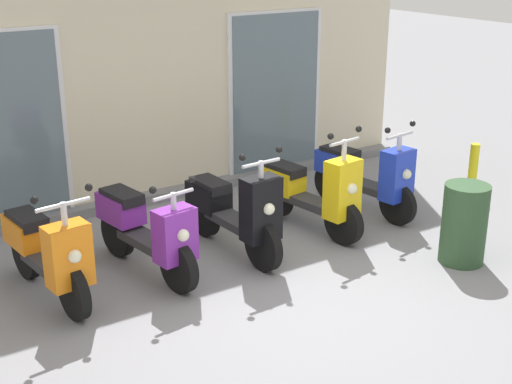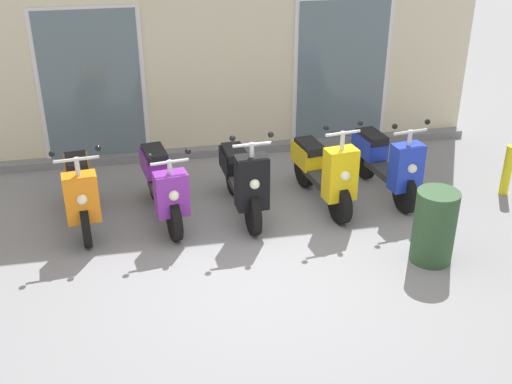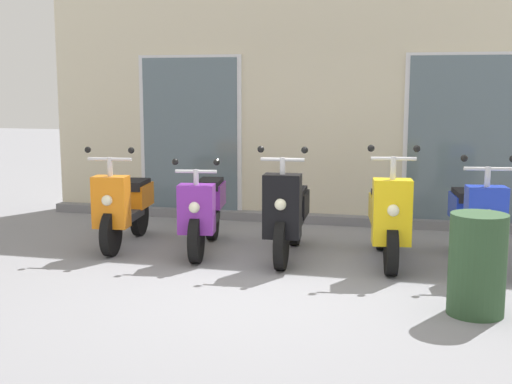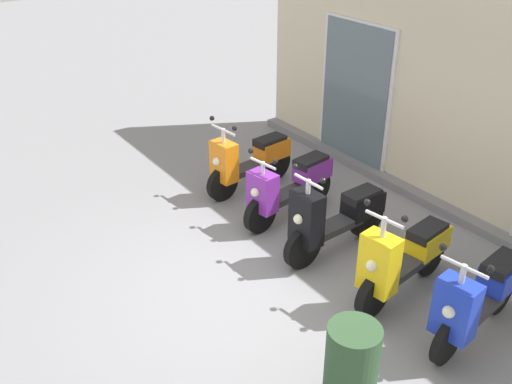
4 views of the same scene
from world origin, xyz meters
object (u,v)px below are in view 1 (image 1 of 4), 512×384
(scooter_orange, at_px, (47,251))
(curb_bollard, at_px, (473,170))
(scooter_purple, at_px, (146,230))
(scooter_blue, at_px, (365,175))
(scooter_yellow, at_px, (311,192))
(scooter_black, at_px, (234,210))
(trash_bin, at_px, (464,224))

(scooter_orange, height_order, curb_bollard, scooter_orange)
(scooter_purple, distance_m, scooter_blue, 2.95)
(scooter_blue, xyz_separation_m, curb_bollard, (1.61, -0.29, -0.15))
(scooter_yellow, height_order, curb_bollard, scooter_yellow)
(curb_bollard, bearing_deg, scooter_black, 177.51)
(scooter_black, bearing_deg, scooter_blue, 3.89)
(scooter_purple, relative_size, scooter_blue, 1.03)
(scooter_black, xyz_separation_m, curb_bollard, (3.58, -0.16, -0.14))
(scooter_orange, relative_size, scooter_black, 0.95)
(scooter_yellow, bearing_deg, scooter_blue, 5.90)
(scooter_yellow, relative_size, trash_bin, 1.86)
(scooter_blue, height_order, trash_bin, scooter_blue)
(scooter_purple, bearing_deg, curb_bollard, -2.81)
(scooter_orange, distance_m, scooter_yellow, 3.05)
(scooter_purple, height_order, curb_bollard, scooter_purple)
(scooter_orange, height_order, trash_bin, scooter_orange)
(scooter_black, distance_m, curb_bollard, 3.58)
(curb_bollard, bearing_deg, scooter_yellow, 175.54)
(scooter_purple, xyz_separation_m, scooter_yellow, (2.06, -0.03, 0.00))
(scooter_black, bearing_deg, trash_bin, -38.34)
(scooter_purple, height_order, scooter_blue, scooter_blue)
(scooter_purple, xyz_separation_m, curb_bollard, (4.57, -0.22, -0.12))
(scooter_black, height_order, curb_bollard, scooter_black)
(scooter_purple, bearing_deg, scooter_black, -3.96)
(scooter_blue, xyz_separation_m, trash_bin, (-0.08, -1.62, -0.07))
(scooter_yellow, bearing_deg, trash_bin, -61.81)
(scooter_orange, distance_m, scooter_blue, 3.95)
(scooter_yellow, bearing_deg, curb_bollard, -4.46)
(scooter_black, bearing_deg, curb_bollard, -2.49)
(scooter_purple, height_order, trash_bin, scooter_purple)
(scooter_black, height_order, trash_bin, scooter_black)
(scooter_black, bearing_deg, scooter_purple, 176.04)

